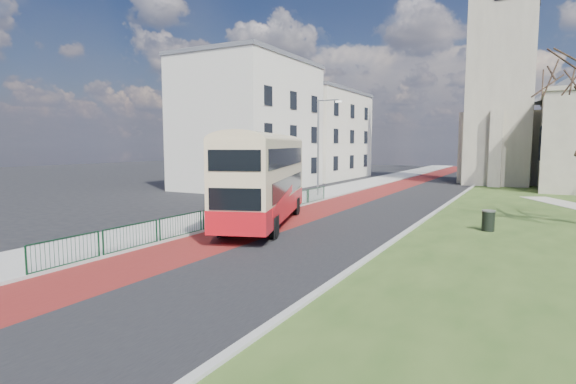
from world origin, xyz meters
The scene contains 13 objects.
ground centered at (0.00, 0.00, 0.00)m, with size 160.00×160.00×0.00m, color black.
road_carriageway centered at (1.50, 20.00, 0.01)m, with size 9.00×120.00×0.01m, color black.
bus_lane centered at (-1.20, 20.00, 0.01)m, with size 3.40×120.00×0.01m, color #591414.
pavement_west centered at (-5.00, 20.00, 0.06)m, with size 4.00×120.00×0.12m, color gray.
kerb_west centered at (-3.00, 20.00, 0.07)m, with size 0.25×120.00×0.13m, color #999993.
kerb_east centered at (6.10, 22.00, 0.07)m, with size 0.25×80.00×0.13m, color #999993.
pedestrian_railing centered at (-2.95, 4.00, 0.55)m, with size 0.07×24.00×1.12m.
gothic_church centered at (12.56, 38.00, 13.13)m, with size 16.38×18.00×40.00m.
street_block_near centered at (-14.00, 22.00, 6.51)m, with size 10.30×14.30×13.00m.
street_block_far centered at (-14.00, 38.00, 5.76)m, with size 10.30×16.30×11.50m.
streetlamp centered at (-4.35, 18.00, 4.59)m, with size 2.13×0.18×8.00m.
bus centered at (-1.31, 4.16, 2.74)m, with size 6.31×11.71×4.80m.
litter_bin centered at (9.59, 7.93, 0.57)m, with size 0.81×0.81×1.06m.
Camera 1 is at (11.40, -16.47, 4.36)m, focal length 28.00 mm.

